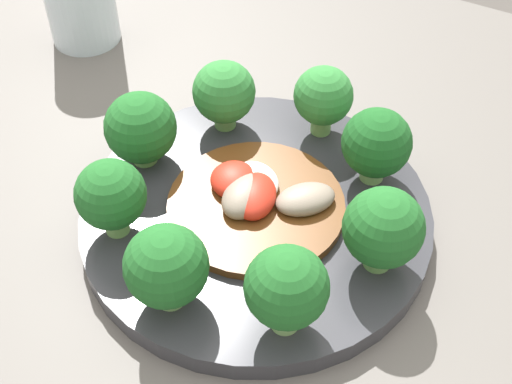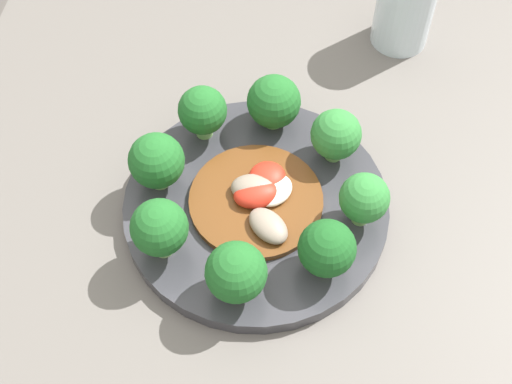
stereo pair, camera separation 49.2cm
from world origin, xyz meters
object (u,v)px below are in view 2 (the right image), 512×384
object	(u,v)px
plate	(256,207)
broccoli_northeast	(202,111)
broccoli_northwest	(159,228)
drinking_glass	(406,2)
broccoli_east	(274,102)
broccoli_west	(236,273)
broccoli_north	(157,161)
stirfry_center	(259,197)
broccoli_southwest	(327,249)
broccoli_south	(364,199)
broccoli_southeast	(336,135)

from	to	relation	value
plate	broccoli_northeast	bearing A→B (deg)	39.55
broccoli_northwest	drinking_glass	size ratio (longest dim) A/B	0.59
plate	broccoli_east	xyz separation A→B (m)	(0.11, -0.01, 0.04)
broccoli_west	drinking_glass	world-z (taller)	drinking_glass
broccoli_north	broccoli_east	xyz separation A→B (m)	(0.10, -0.11, -0.00)
plate	broccoli_northwest	bearing A→B (deg)	128.91
broccoli_west	broccoli_east	bearing A→B (deg)	-2.66
broccoli_north	stirfry_center	size ratio (longest dim) A/B	0.49
plate	broccoli_northwest	xyz separation A→B (m)	(-0.07, 0.08, 0.05)
drinking_glass	stirfry_center	bearing A→B (deg)	153.25
broccoli_southwest	broccoli_west	distance (m)	0.09
broccoli_south	broccoli_north	world-z (taller)	broccoli_north
plate	broccoli_northwest	world-z (taller)	broccoli_northwest
broccoli_northwest	drinking_glass	xyz separation A→B (m)	(0.35, -0.23, 0.00)
plate	broccoli_west	bearing A→B (deg)	177.38
broccoli_north	stirfry_center	xyz separation A→B (m)	(-0.01, -0.11, -0.03)
plate	broccoli_south	distance (m)	0.12
plate	broccoli_northwest	distance (m)	0.12
broccoli_northeast	drinking_glass	world-z (taller)	drinking_glass
broccoli_south	broccoli_north	size ratio (longest dim) A/B	0.95
broccoli_southwest	plate	bearing A→B (deg)	48.88
drinking_glass	plate	bearing A→B (deg)	152.77
plate	broccoli_east	world-z (taller)	broccoli_east
broccoli_north	stirfry_center	world-z (taller)	broccoli_north
broccoli_south	broccoli_northeast	bearing A→B (deg)	63.26
broccoli_southeast	broccoli_north	distance (m)	0.19
plate	broccoli_southeast	distance (m)	0.11
broccoli_southeast	drinking_glass	size ratio (longest dim) A/B	0.53
broccoli_south	drinking_glass	size ratio (longest dim) A/B	0.54
broccoli_northwest	broccoli_south	distance (m)	0.20
broccoli_south	drinking_glass	bearing A→B (deg)	-7.17
broccoli_north	broccoli_west	world-z (taller)	broccoli_west
broccoli_southwest	broccoli_east	xyz separation A→B (m)	(0.18, 0.07, -0.00)
broccoli_south	broccoli_southwest	world-z (taller)	broccoli_southwest
stirfry_center	broccoli_east	bearing A→B (deg)	-0.87
broccoli_northwest	broccoli_north	distance (m)	0.08
broccoli_south	broccoli_southwest	distance (m)	0.07
broccoli_northwest	broccoli_southwest	bearing A→B (deg)	-89.60
broccoli_northwest	drinking_glass	world-z (taller)	drinking_glass
broccoli_east	stirfry_center	distance (m)	0.11
broccoli_northeast	drinking_glass	xyz separation A→B (m)	(0.20, -0.22, 0.00)
broccoli_east	broccoli_south	bearing A→B (deg)	-138.05
broccoli_south	stirfry_center	world-z (taller)	broccoli_south
broccoli_south	stirfry_center	distance (m)	0.11
broccoli_southwest	stirfry_center	bearing A→B (deg)	47.05
broccoli_southeast	broccoli_northeast	size ratio (longest dim) A/B	0.97
broccoli_southeast	broccoli_east	distance (m)	0.08
broccoli_east	broccoli_southwest	bearing A→B (deg)	-157.94
plate	broccoli_north	size ratio (longest dim) A/B	4.08
broccoli_west	broccoli_east	xyz separation A→B (m)	(0.21, -0.01, -0.00)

